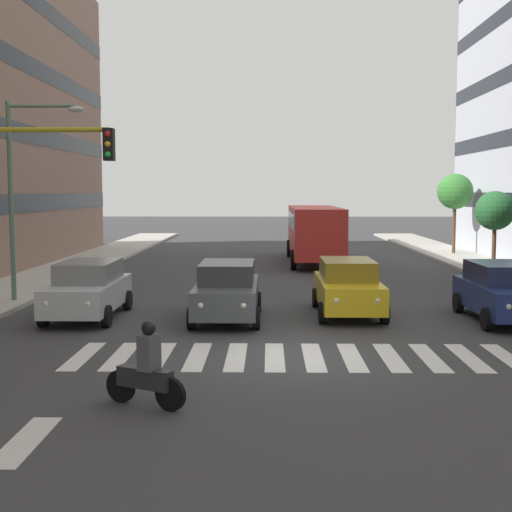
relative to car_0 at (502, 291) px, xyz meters
The scene contains 12 objects.
ground_plane 7.90m from the car_0, 35.94° to the left, with size 180.00×180.00×0.00m, color #38383A.
crosswalk_markings 7.90m from the car_0, 35.94° to the left, with size 10.35×2.80×0.01m.
lane_arrow_1 14.75m from the car_0, 43.35° to the left, with size 0.50×2.20×0.01m, color silver.
car_0 is the anchor object (origin of this frame).
car_1 4.57m from the car_0, 11.93° to the right, with size 2.02×4.44×1.72m.
car_2 8.20m from the car_0, ahead, with size 2.02×4.44×1.72m.
car_3 12.44m from the car_0, ahead, with size 2.02×4.44×1.72m.
bus_behind_traffic 17.59m from the car_0, 75.26° to the right, with size 2.78×10.50×3.00m.
motorcycle_with_rider 12.39m from the car_0, 42.55° to the left, with size 1.56×0.86×1.57m.
street_lamp_right 15.83m from the car_0, 10.23° to the right, with size 2.63×0.28×6.68m.
street_tree_2 13.90m from the car_0, 107.00° to the right, with size 1.90×1.90×3.72m.
street_tree_3 21.65m from the car_0, 101.28° to the right, with size 2.11×2.11×4.76m.
Camera 1 is at (0.60, 15.72, 3.84)m, focal length 48.18 mm.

